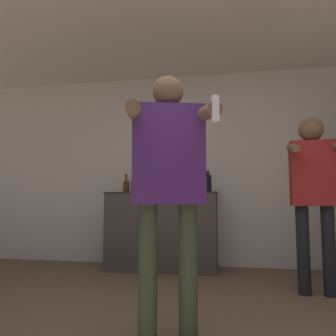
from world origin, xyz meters
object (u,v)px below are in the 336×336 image
bottle_tall_gin (134,186)px  person_man_side (313,185)px  bottle_dark_rum (208,182)px  bottle_brown_liquor (143,184)px  bottle_green_wine (185,182)px  bottle_red_label (126,186)px  person_woman_foreground (168,175)px

bottle_tall_gin → person_man_side: size_ratio=0.13×
bottle_dark_rum → person_man_side: (1.02, -0.82, -0.08)m
bottle_dark_rum → bottle_brown_liquor: bearing=-180.0°
bottle_tall_gin → bottle_brown_liquor: (0.11, -0.00, 0.03)m
bottle_green_wine → bottle_dark_rum: 0.29m
bottle_dark_rum → bottle_red_label: bearing=-180.0°
bottle_red_label → bottle_dark_rum: 1.04m
bottle_tall_gin → person_woman_foreground: bearing=-68.3°
bottle_brown_liquor → bottle_dark_rum: size_ratio=1.00×
bottle_green_wine → bottle_brown_liquor: bearing=180.0°
person_man_side → bottle_dark_rum: bearing=141.3°
bottle_red_label → person_man_side: size_ratio=0.14×
bottle_red_label → bottle_tall_gin: bearing=0.0°
bottle_green_wine → person_woman_foreground: (0.16, -2.02, -0.06)m
person_woman_foreground → person_man_side: size_ratio=1.02×
bottle_dark_rum → person_man_side: 1.31m
bottle_red_label → bottle_dark_rum: bearing=0.0°
bottle_tall_gin → person_woman_foreground: 2.18m
bottle_dark_rum → bottle_green_wine: bearing=-180.0°
bottle_brown_liquor → bottle_green_wine: (0.54, 0.00, 0.02)m
bottle_red_label → person_woman_foreground: 2.22m
bottle_green_wine → person_woman_foreground: 2.03m
bottle_red_label → bottle_green_wine: bottle_green_wine is taller
bottle_red_label → person_man_side: bearing=-21.6°
bottle_tall_gin → bottle_dark_rum: 0.93m
bottle_brown_liquor → person_woman_foreground: 2.14m
bottle_dark_rum → person_man_side: bearing=-38.7°
bottle_green_wine → person_man_side: person_man_side is taller
person_woman_foreground → person_man_side: (1.15, 1.20, -0.03)m
bottle_tall_gin → bottle_green_wine: bearing=-0.0°
bottle_tall_gin → person_man_side: 2.12m
bottle_dark_rum → person_man_side: person_man_side is taller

